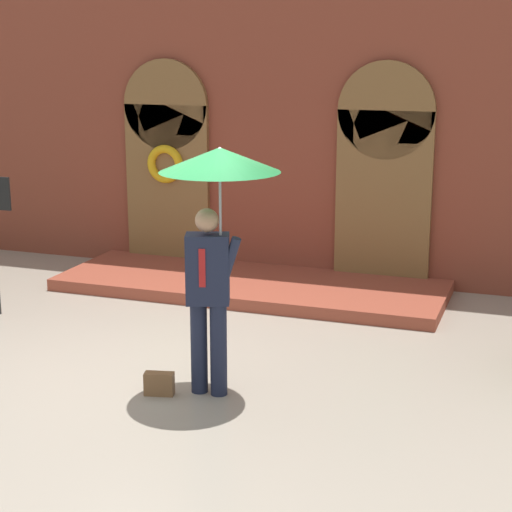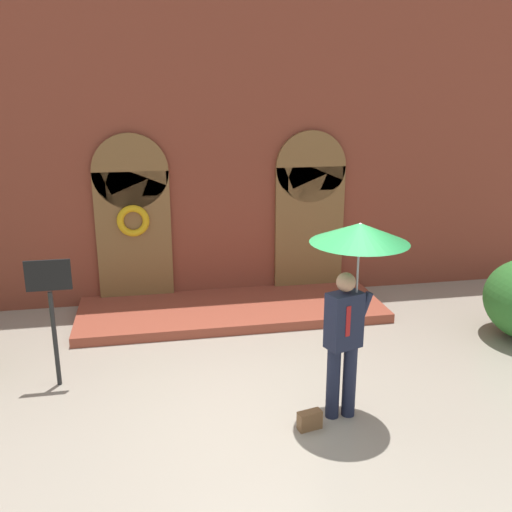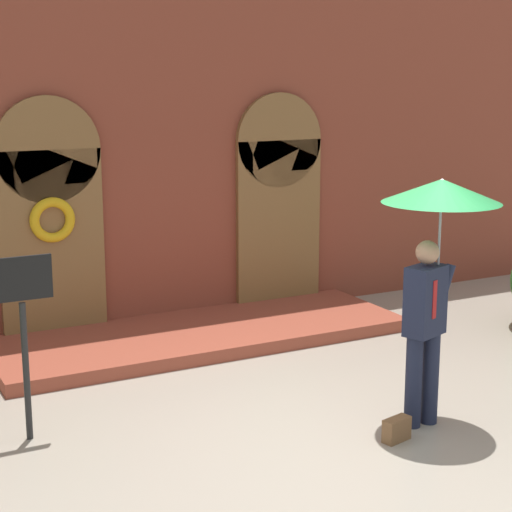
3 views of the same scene
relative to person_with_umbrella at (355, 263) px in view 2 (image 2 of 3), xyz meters
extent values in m
plane|color=gray|center=(-0.90, 0.34, -1.91)|extent=(80.00, 80.00, 0.00)
cube|color=brown|center=(-0.90, 4.54, 0.89)|extent=(14.00, 0.50, 5.60)
cube|color=brown|center=(-2.50, 4.25, -0.71)|extent=(1.30, 0.08, 2.40)
cylinder|color=brown|center=(-2.50, 4.25, 0.49)|extent=(1.30, 0.08, 1.30)
cube|color=brown|center=(0.70, 4.25, -0.71)|extent=(1.30, 0.08, 2.40)
cylinder|color=brown|center=(0.70, 4.25, 0.49)|extent=(1.30, 0.08, 1.30)
torus|color=#C69314|center=(-2.50, 4.18, -0.36)|extent=(0.56, 0.12, 0.56)
cube|color=brown|center=(-0.90, 3.39, -1.83)|extent=(5.20, 1.80, 0.16)
cylinder|color=#191E33|center=(-0.20, 0.00, -1.46)|extent=(0.16, 0.16, 0.90)
cylinder|color=#191E33|center=(0.00, 0.00, -1.46)|extent=(0.16, 0.16, 0.90)
cube|color=#191E33|center=(-0.10, 0.00, -0.68)|extent=(0.46, 0.36, 0.66)
cube|color=#A51919|center=(-0.10, -0.13, -0.64)|extent=(0.06, 0.03, 0.36)
sphere|color=#A87A5B|center=(-0.10, 0.00, -0.22)|extent=(0.22, 0.22, 0.22)
cylinder|color=#191E33|center=(0.12, 0.00, -0.58)|extent=(0.22, 0.09, 0.46)
cylinder|color=gray|center=(0.03, 0.00, -0.26)|extent=(0.02, 0.02, 0.98)
cone|color=#1E7538|center=(0.03, 0.00, 0.34)|extent=(1.10, 1.10, 0.22)
cone|color=white|center=(0.03, 0.00, 0.35)|extent=(0.61, 0.60, 0.20)
cube|color=brown|center=(-0.53, -0.20, -1.80)|extent=(0.30, 0.18, 0.22)
cylinder|color=black|center=(-3.50, 1.41, -1.26)|extent=(0.06, 0.06, 1.30)
cube|color=black|center=(-3.50, 1.41, -0.39)|extent=(0.56, 0.03, 0.40)
camera|label=1|loc=(2.86, -7.06, 1.35)|focal=60.00mm
camera|label=2|loc=(-2.21, -5.71, 1.86)|focal=40.00mm
camera|label=3|loc=(-5.07, -6.08, 1.39)|focal=60.00mm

